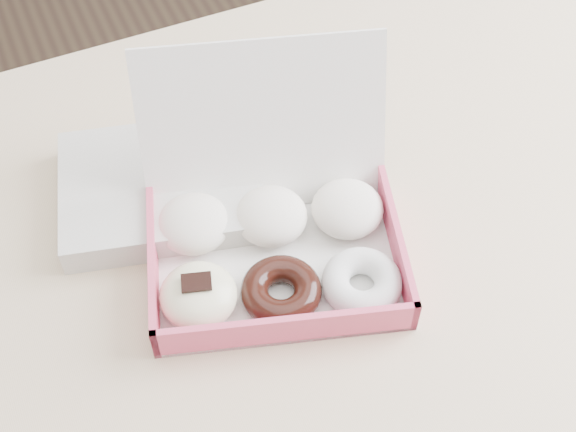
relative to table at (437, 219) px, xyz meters
name	(u,v)px	position (x,y,z in m)	size (l,w,h in m)	color
table	(437,219)	(0.00, 0.00, 0.00)	(1.20, 0.80, 0.75)	tan
donut_box	(272,237)	(-0.23, -0.02, 0.11)	(0.33, 0.32, 0.19)	white
newspapers	(161,188)	(-0.32, 0.11, 0.10)	(0.22, 0.18, 0.04)	white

